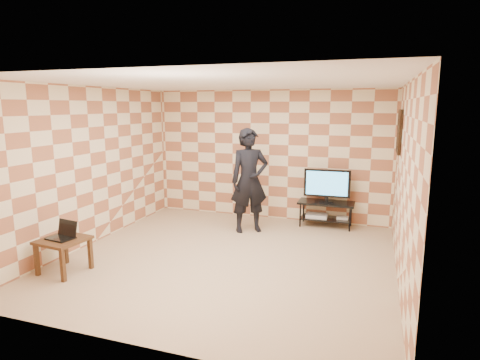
% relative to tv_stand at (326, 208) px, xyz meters
% --- Properties ---
extents(floor, '(5.00, 5.00, 0.00)m').
position_rel_tv_stand_xyz_m(floor, '(-1.25, -2.22, -0.37)').
color(floor, tan).
rests_on(floor, ground).
extents(wall_back, '(5.00, 0.02, 2.70)m').
position_rel_tv_stand_xyz_m(wall_back, '(-1.25, 0.28, 0.98)').
color(wall_back, beige).
rests_on(wall_back, ground).
extents(wall_front, '(5.00, 0.02, 2.70)m').
position_rel_tv_stand_xyz_m(wall_front, '(-1.25, -4.72, 0.98)').
color(wall_front, beige).
rests_on(wall_front, ground).
extents(wall_left, '(0.02, 5.00, 2.70)m').
position_rel_tv_stand_xyz_m(wall_left, '(-3.75, -2.22, 0.98)').
color(wall_left, beige).
rests_on(wall_left, ground).
extents(wall_right, '(0.02, 5.00, 2.70)m').
position_rel_tv_stand_xyz_m(wall_right, '(1.25, -2.22, 0.98)').
color(wall_right, beige).
rests_on(wall_right, ground).
extents(ceiling, '(5.00, 5.00, 0.02)m').
position_rel_tv_stand_xyz_m(ceiling, '(-1.25, -2.22, 2.33)').
color(ceiling, white).
rests_on(ceiling, wall_back).
extents(wall_art, '(0.04, 0.72, 0.72)m').
position_rel_tv_stand_xyz_m(wall_art, '(1.22, -0.67, 1.58)').
color(wall_art, black).
rests_on(wall_art, wall_right).
extents(tv_stand, '(1.08, 0.49, 0.50)m').
position_rel_tv_stand_xyz_m(tv_stand, '(0.00, 0.00, 0.00)').
color(tv_stand, black).
rests_on(tv_stand, floor).
extents(tv, '(0.89, 0.18, 0.65)m').
position_rel_tv_stand_xyz_m(tv, '(-0.00, -0.00, 0.49)').
color(tv, black).
rests_on(tv, tv_stand).
extents(dvd_player, '(0.42, 0.30, 0.07)m').
position_rel_tv_stand_xyz_m(dvd_player, '(-0.17, -0.02, -0.16)').
color(dvd_player, silver).
rests_on(dvd_player, tv_stand).
extents(game_console, '(0.22, 0.16, 0.05)m').
position_rel_tv_stand_xyz_m(game_console, '(0.32, 0.03, -0.17)').
color(game_console, silver).
rests_on(game_console, tv_stand).
extents(side_table, '(0.66, 0.66, 0.50)m').
position_rel_tv_stand_xyz_m(side_table, '(-3.30, -3.48, 0.04)').
color(side_table, '#371E12').
rests_on(side_table, floor).
extents(laptop, '(0.40, 0.34, 0.24)m').
position_rel_tv_stand_xyz_m(laptop, '(-3.31, -3.45, 0.19)').
color(laptop, black).
rests_on(laptop, side_table).
extents(person, '(0.86, 0.78, 1.97)m').
position_rel_tv_stand_xyz_m(person, '(-1.35, -0.78, 0.62)').
color(person, black).
rests_on(person, floor).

